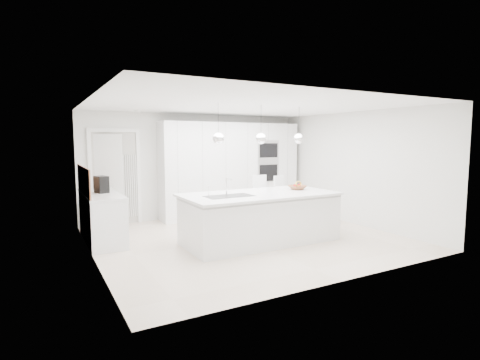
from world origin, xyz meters
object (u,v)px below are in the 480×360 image
fruit_bowl (297,187)px  bar_stool_left (263,202)px  bar_stool_right (282,200)px  espresso_machine (101,184)px  island_base (260,219)px

fruit_bowl → bar_stool_left: bar_stool_left is taller
bar_stool_left → bar_stool_right: bar_stool_left is taller
bar_stool_left → bar_stool_right: bearing=4.9°
fruit_bowl → espresso_machine: espresso_machine is taller
bar_stool_right → fruit_bowl: bearing=-123.2°
island_base → espresso_machine: 3.02m
island_base → bar_stool_right: 1.58m
bar_stool_left → bar_stool_right: 0.56m
island_base → espresso_machine: espresso_machine is taller
island_base → bar_stool_left: size_ratio=2.51×
espresso_machine → bar_stool_right: (3.74, -0.52, -0.52)m
bar_stool_left → fruit_bowl: bearing=-70.9°
island_base → espresso_machine: (-2.53, 1.53, 0.63)m
island_base → fruit_bowl: (0.95, 0.14, 0.51)m
fruit_bowl → bar_stool_right: (0.26, 0.87, -0.40)m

